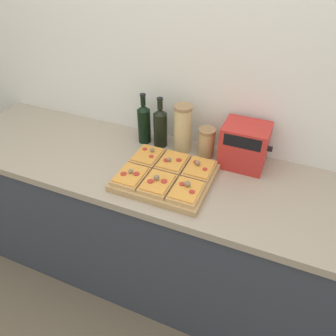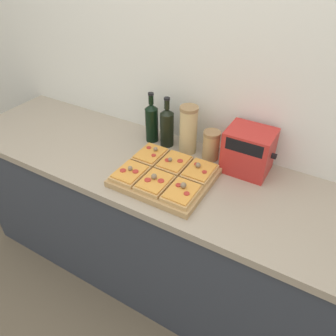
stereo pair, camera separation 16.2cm
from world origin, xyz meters
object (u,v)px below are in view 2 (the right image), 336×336
object	(u,v)px
wine_bottle	(167,126)
grain_jar_tall	(188,130)
grain_jar_short	(211,145)
cutting_board	(165,177)
olive_oil_bottle	(152,122)
toaster_oven	(248,151)

from	to	relation	value
wine_bottle	grain_jar_tall	distance (m)	0.13
grain_jar_short	grain_jar_tall	bearing A→B (deg)	-180.00
cutting_board	grain_jar_short	xyz separation A→B (m)	(0.12, 0.28, 0.07)
olive_oil_bottle	toaster_oven	xyz separation A→B (m)	(0.57, -0.00, -0.01)
grain_jar_tall	toaster_oven	xyz separation A→B (m)	(0.34, -0.00, -0.02)
cutting_board	toaster_oven	xyz separation A→B (m)	(0.32, 0.28, 0.10)
grain_jar_short	toaster_oven	xyz separation A→B (m)	(0.20, -0.00, 0.03)
wine_bottle	cutting_board	bearing A→B (deg)	-61.43
olive_oil_bottle	wine_bottle	distance (m)	0.10
cutting_board	grain_jar_tall	bearing A→B (deg)	94.53
wine_bottle	grain_jar_short	bearing A→B (deg)	0.00
olive_oil_bottle	wine_bottle	xyz separation A→B (m)	(0.10, 0.00, -0.00)
wine_bottle	toaster_oven	size ratio (longest dim) A/B	1.15
olive_oil_bottle	grain_jar_tall	distance (m)	0.23
cutting_board	wine_bottle	bearing A→B (deg)	118.57
cutting_board	grain_jar_tall	world-z (taller)	grain_jar_tall
grain_jar_tall	toaster_oven	distance (m)	0.34
olive_oil_bottle	grain_jar_tall	world-z (taller)	olive_oil_bottle
olive_oil_bottle	cutting_board	bearing A→B (deg)	-48.06
cutting_board	toaster_oven	world-z (taller)	toaster_oven
grain_jar_short	toaster_oven	bearing A→B (deg)	-0.78
cutting_board	wine_bottle	world-z (taller)	wine_bottle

